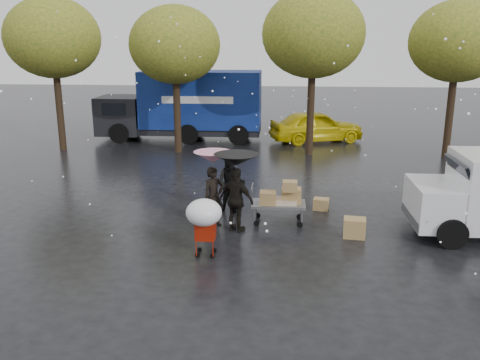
# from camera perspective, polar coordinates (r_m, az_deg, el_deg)

# --- Properties ---
(ground) EXTENTS (90.00, 90.00, 0.00)m
(ground) POSITION_cam_1_polar(r_m,az_deg,el_deg) (13.67, -0.84, -6.02)
(ground) COLOR black
(ground) RESTS_ON ground
(person_pink) EXTENTS (0.73, 0.69, 1.68)m
(person_pink) POSITION_cam_1_polar(r_m,az_deg,el_deg) (13.98, -2.97, -1.89)
(person_pink) COLOR black
(person_pink) RESTS_ON ground
(person_middle) EXTENTS (0.99, 0.84, 1.82)m
(person_middle) POSITION_cam_1_polar(r_m,az_deg,el_deg) (14.91, -0.98, -0.48)
(person_middle) COLOR black
(person_middle) RESTS_ON ground
(person_black) EXTENTS (1.11, 0.86, 1.76)m
(person_black) POSITION_cam_1_polar(r_m,az_deg,el_deg) (13.55, -0.40, -2.27)
(person_black) COLOR black
(person_black) RESTS_ON ground
(umbrella_pink) EXTENTS (1.05, 1.05, 2.11)m
(umbrella_pink) POSITION_cam_1_polar(r_m,az_deg,el_deg) (13.69, -3.04, 2.57)
(umbrella_pink) COLOR #4C4C4C
(umbrella_pink) RESTS_ON ground
(umbrella_black) EXTENTS (1.18, 1.18, 2.14)m
(umbrella_black) POSITION_cam_1_polar(r_m,az_deg,el_deg) (13.25, -0.40, 2.29)
(umbrella_black) COLOR #4C4C4C
(umbrella_black) RESTS_ON ground
(vendor_cart) EXTENTS (1.52, 0.80, 1.27)m
(vendor_cart) POSITION_cam_1_polar(r_m,az_deg,el_deg) (14.25, 4.69, -2.07)
(vendor_cart) COLOR slate
(vendor_cart) RESTS_ON ground
(shopping_cart) EXTENTS (0.84, 0.84, 1.46)m
(shopping_cart) POSITION_cam_1_polar(r_m,az_deg,el_deg) (11.86, -4.05, -4.00)
(shopping_cart) COLOR #9E1A09
(shopping_cart) RESTS_ON ground
(blue_truck) EXTENTS (8.30, 2.60, 3.50)m
(blue_truck) POSITION_cam_1_polar(r_m,az_deg,el_deg) (26.33, -6.16, 8.29)
(blue_truck) COLOR navy
(blue_truck) RESTS_ON ground
(box_ground_near) EXTENTS (0.61, 0.52, 0.51)m
(box_ground_near) POSITION_cam_1_polar(r_m,az_deg,el_deg) (13.69, 12.72, -5.26)
(box_ground_near) COLOR #9A7443
(box_ground_near) RESTS_ON ground
(box_ground_far) EXTENTS (0.52, 0.44, 0.35)m
(box_ground_far) POSITION_cam_1_polar(r_m,az_deg,el_deg) (15.67, 9.09, -2.69)
(box_ground_far) COLOR #9A7443
(box_ground_far) RESTS_ON ground
(yellow_taxi) EXTENTS (5.01, 3.25, 1.59)m
(yellow_taxi) POSITION_cam_1_polar(r_m,az_deg,el_deg) (26.06, 8.57, 5.99)
(yellow_taxi) COLOR yellow
(yellow_taxi) RESTS_ON ground
(tree_row) EXTENTS (21.60, 4.40, 7.12)m
(tree_row) POSITION_cam_1_polar(r_m,az_deg,el_deg) (22.72, 0.45, 15.51)
(tree_row) COLOR black
(tree_row) RESTS_ON ground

